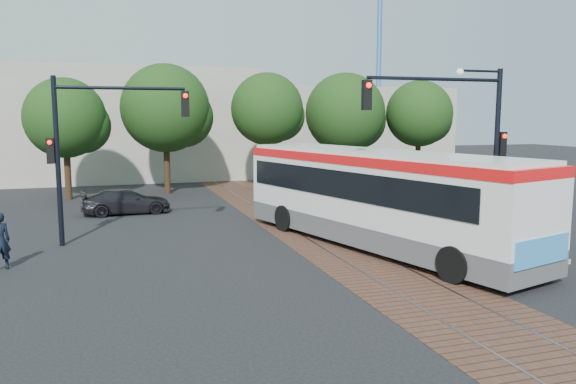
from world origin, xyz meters
name	(u,v)px	position (x,y,z in m)	size (l,w,h in m)	color
ground	(351,252)	(0.00, 0.00, 0.00)	(120.00, 120.00, 0.00)	black
trackbed	(311,229)	(0.00, 4.00, 0.01)	(3.60, 40.00, 0.02)	#513325
tree_row	(261,112)	(1.21, 16.42, 4.85)	(26.40, 5.60, 7.67)	#382314
warehouses	(201,126)	(-0.53, 28.75, 3.81)	(40.00, 13.00, 8.00)	#ADA899
crane	(379,52)	(18.00, 34.00, 10.88)	(8.00, 0.50, 18.00)	#3F72B2
city_bus	(376,193)	(1.16, 0.54, 1.90)	(6.06, 12.93, 3.40)	#4D4D50
traffic_island	(487,238)	(4.82, -0.90, 0.33)	(2.20, 5.20, 1.13)	gray
signal_pole_main	(467,129)	(3.86, -0.81, 4.16)	(5.49, 0.46, 6.00)	black
signal_pole_left	(91,137)	(-8.37, 4.00, 3.86)	(4.99, 0.34, 6.00)	black
parked_car	(126,201)	(-7.09, 10.19, 0.59)	(1.67, 4.10, 1.19)	black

